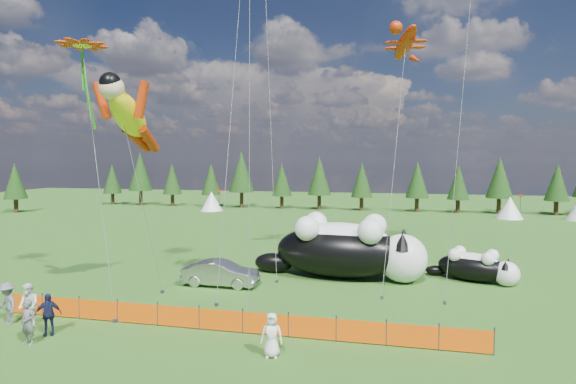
% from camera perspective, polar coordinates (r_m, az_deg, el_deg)
% --- Properties ---
extents(ground, '(160.00, 160.00, 0.00)m').
position_cam_1_polar(ground, '(23.22, -5.76, -14.55)').
color(ground, '#173B0A').
rests_on(ground, ground).
extents(safety_fence, '(22.06, 0.06, 1.10)m').
position_cam_1_polar(safety_fence, '(20.39, -8.53, -15.78)').
color(safety_fence, '#262626').
rests_on(safety_fence, ground).
extents(tree_line, '(90.00, 4.00, 8.00)m').
position_cam_1_polar(tree_line, '(66.32, 6.54, 1.15)').
color(tree_line, black).
rests_on(tree_line, ground).
extents(festival_tents, '(50.00, 3.20, 2.80)m').
position_cam_1_polar(festival_tents, '(61.30, 16.30, -1.67)').
color(festival_tents, white).
rests_on(festival_tents, ground).
extents(cat_large, '(11.03, 4.45, 3.98)m').
position_cam_1_polar(cat_large, '(28.57, 7.55, -7.08)').
color(cat_large, black).
rests_on(cat_large, ground).
extents(cat_small, '(5.26, 3.40, 1.99)m').
position_cam_1_polar(cat_small, '(29.98, 22.80, -8.68)').
color(cat_small, black).
rests_on(cat_small, ground).
extents(car, '(4.50, 1.60, 1.48)m').
position_cam_1_polar(car, '(27.16, -8.53, -10.18)').
color(car, '#B3B3B8').
rests_on(car, ground).
extents(spectator_a, '(0.72, 0.54, 1.81)m').
position_cam_1_polar(spectator_a, '(21.49, -30.14, -14.12)').
color(spectator_a, slate).
rests_on(spectator_a, ground).
extents(spectator_b, '(1.05, 0.79, 1.92)m').
position_cam_1_polar(spectator_b, '(23.68, -30.08, -12.30)').
color(spectator_b, white).
rests_on(spectator_b, ground).
extents(spectator_c, '(1.18, 0.97, 1.80)m').
position_cam_1_polar(spectator_c, '(22.16, -28.18, -13.51)').
color(spectator_c, '#161C3E').
rests_on(spectator_c, ground).
extents(spectator_d, '(1.38, 1.07, 1.90)m').
position_cam_1_polar(spectator_d, '(24.43, -32.07, -11.90)').
color(spectator_d, slate).
rests_on(spectator_d, ground).
extents(spectator_e, '(0.90, 0.65, 1.69)m').
position_cam_1_polar(spectator_e, '(17.72, -2.09, -17.69)').
color(spectator_e, white).
rests_on(spectator_e, ground).
extents(superhero_kite, '(5.34, 5.65, 12.03)m').
position_cam_1_polar(superhero_kite, '(25.42, -19.57, 9.11)').
color(superhero_kite, '#FDEE0D').
rests_on(superhero_kite, ground).
extents(gecko_kite, '(4.36, 12.81, 18.22)m').
position_cam_1_polar(gecko_kite, '(34.49, 14.67, 17.80)').
color(gecko_kite, '#B92A09').
rests_on(gecko_kite, ground).
extents(flower_kite, '(6.05, 5.86, 14.90)m').
position_cam_1_polar(flower_kite, '(28.20, -24.66, 16.30)').
color(flower_kite, '#B92A09').
rests_on(flower_kite, ground).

